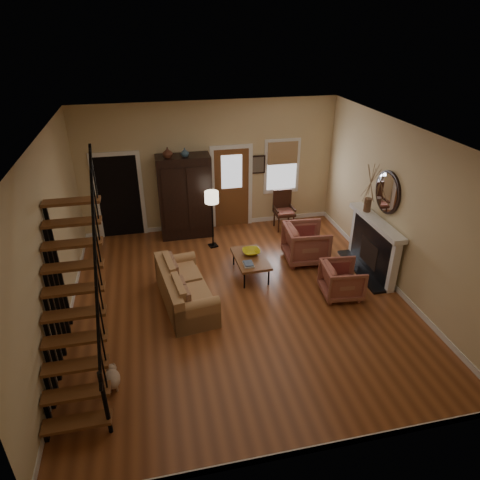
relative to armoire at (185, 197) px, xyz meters
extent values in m
plane|color=brown|center=(0.70, -3.15, -1.05)|extent=(7.00, 7.00, 0.00)
plane|color=white|center=(0.70, -3.15, 2.25)|extent=(7.00, 7.00, 0.00)
cube|color=#D7BE8A|center=(0.70, 0.35, 0.60)|extent=(6.50, 0.04, 3.30)
cube|color=#D7BE8A|center=(-2.55, -3.15, 0.60)|extent=(0.04, 7.00, 3.30)
cube|color=#D7BE8A|center=(3.95, -3.15, 0.60)|extent=(0.04, 7.00, 3.30)
cube|color=black|center=(-1.60, 0.50, 0.00)|extent=(1.00, 0.36, 2.10)
cube|color=brown|center=(1.25, 0.33, 0.00)|extent=(0.90, 0.06, 2.10)
cube|color=silver|center=(2.60, 0.32, 0.50)|extent=(0.96, 0.06, 1.46)
cube|color=black|center=(3.83, -2.65, -0.48)|extent=(0.24, 1.60, 1.15)
cube|color=white|center=(3.77, -2.65, 0.15)|extent=(0.30, 1.95, 0.10)
cylinder|color=silver|center=(3.90, -2.65, 0.80)|extent=(0.05, 0.90, 0.90)
imported|color=#4C2619|center=(-0.35, -0.10, 1.17)|extent=(0.24, 0.24, 0.25)
imported|color=#334C60|center=(0.05, -0.10, 1.16)|extent=(0.20, 0.20, 0.21)
imported|color=gold|center=(1.19, -2.10, -0.57)|extent=(0.39, 0.39, 0.09)
imported|color=maroon|center=(2.75, -3.40, -0.69)|extent=(0.85, 0.84, 0.71)
imported|color=maroon|center=(2.53, -1.91, -0.62)|extent=(1.02, 1.00, 0.87)
camera|label=1|loc=(-0.79, -10.00, 4.00)|focal=32.00mm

